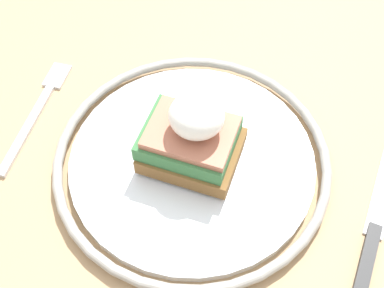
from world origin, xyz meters
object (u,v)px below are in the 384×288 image
(plate, at_px, (192,159))
(fork, at_px, (38,110))
(sandwich, at_px, (192,136))
(knife, at_px, (374,232))

(plate, distance_m, fork, 0.18)
(plate, bearing_deg, fork, 177.20)
(sandwich, distance_m, fork, 0.19)
(sandwich, bearing_deg, plate, -70.97)
(fork, relative_size, knife, 0.75)
(sandwich, relative_size, fork, 0.58)
(plate, bearing_deg, knife, -5.13)
(fork, height_order, knife, knife)
(knife, bearing_deg, plate, 174.87)
(sandwich, bearing_deg, fork, 177.48)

